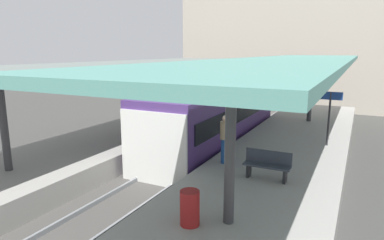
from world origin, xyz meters
name	(u,v)px	position (x,y,z in m)	size (l,w,h in m)	color
ground_plane	(183,171)	(0.00, 0.00, 0.00)	(80.00, 80.00, 0.00)	#383835
platform_left	(109,147)	(-3.80, 0.00, 0.50)	(4.40, 28.00, 1.00)	gray
platform_right	(276,174)	(3.80, 0.00, 0.50)	(4.40, 28.00, 1.00)	gray
track_ballast	(183,168)	(0.00, 0.00, 0.10)	(3.20, 28.00, 0.20)	#423F3D
rail_near_side	(168,162)	(-0.72, 0.00, 0.27)	(0.08, 28.00, 0.14)	slate
rail_far_side	(199,167)	(0.72, 0.00, 0.27)	(0.08, 28.00, 0.14)	slate
commuter_train	(216,115)	(0.00, 3.42, 1.73)	(2.78, 11.22, 3.10)	#472D6B
canopy_left	(125,65)	(-3.80, 1.40, 4.17)	(4.18, 21.00, 3.29)	#333335
canopy_right	(290,62)	(3.80, 1.40, 4.41)	(4.18, 21.00, 3.53)	#333335
platform_bench	(267,164)	(3.91, -1.87, 1.46)	(1.40, 0.41, 0.86)	black
platform_sign	(330,106)	(5.17, 2.91, 2.62)	(0.90, 0.08, 2.21)	#262628
litter_bin	(190,208)	(3.07, -5.39, 1.40)	(0.44, 0.44, 0.80)	maroon
passenger_near_bench	(225,138)	(2.22, -1.06, 1.87)	(0.36, 0.36, 1.68)	navy
station_building_backdrop	(287,43)	(-0.05, 20.00, 5.50)	(18.00, 6.00, 11.00)	#A89E8E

